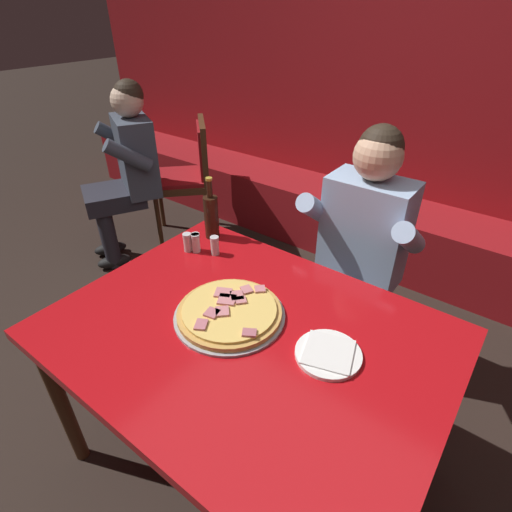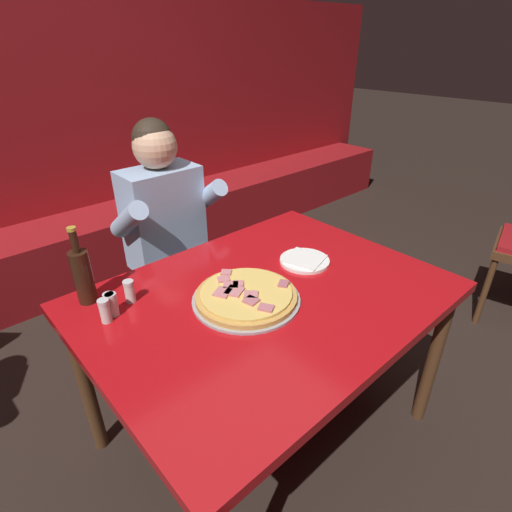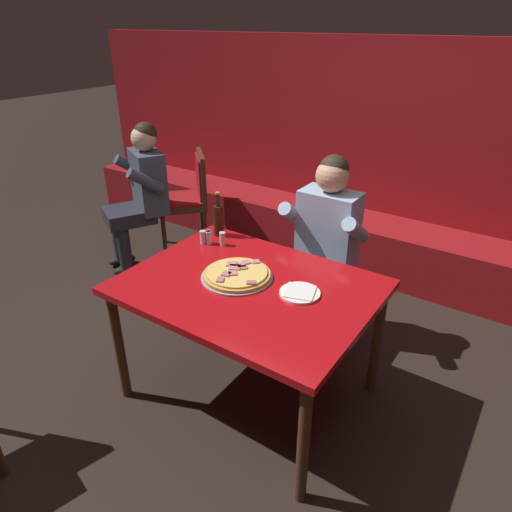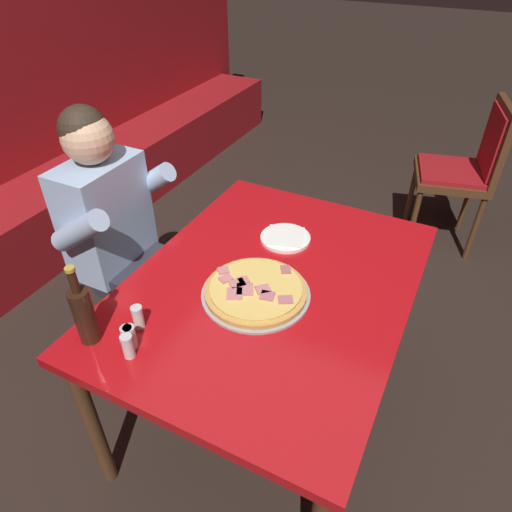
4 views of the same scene
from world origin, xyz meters
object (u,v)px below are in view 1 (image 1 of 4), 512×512
Objects in this scene: shaker_red_pepper_flakes at (188,243)px; dining_chair_far_right at (189,171)px; beer_bottle at (211,215)px; shaker_oregano at (196,243)px; main_dining_table at (247,346)px; pizza at (230,312)px; diner_seated_blue_shirt at (355,253)px; shaker_parmesan at (196,244)px; plate_white_paper at (328,354)px; diner_standing_companion at (126,168)px; shaker_black_pepper at (215,246)px.

shaker_red_pepper_flakes is 1.51m from dining_chair_far_right.
shaker_oregano is (0.03, -0.14, -0.07)m from beer_bottle.
shaker_oregano reaches higher than main_dining_table.
diner_seated_blue_shirt is (0.14, 0.73, -0.07)m from pizza.
beer_bottle is at bearing 142.12° from main_dining_table.
beer_bottle is at bearing 101.20° from shaker_oregano.
main_dining_table is at bearing -25.10° from shaker_red_pepper_flakes.
shaker_parmesan reaches higher than pizza.
plate_white_paper is 0.79m from shaker_oregano.
shaker_black_pepper is at bearing -21.57° from diner_standing_companion.
beer_bottle is 0.17m from shaker_red_pepper_flakes.
shaker_black_pepper is at bearing 143.92° from main_dining_table.
plate_white_paper is 2.44× the size of shaker_black_pepper.
shaker_red_pepper_flakes is at bearing 167.38° from plate_white_paper.
main_dining_table is 0.68m from beer_bottle.
shaker_parmesan is 1.52m from dining_chair_far_right.
beer_bottle reaches higher than pizza.
main_dining_table is 15.24× the size of shaker_black_pepper.
diner_seated_blue_shirt is (0.05, 0.75, 0.02)m from main_dining_table.
dining_chair_far_right is at bearing 146.66° from plate_white_paper.
shaker_black_pepper is (0.09, 0.03, 0.00)m from shaker_oregano.
diner_standing_companion reaches higher than dining_chair_far_right.
diner_standing_companion reaches higher than shaker_black_pepper.
dining_chair_far_right is at bearing 139.88° from shaker_black_pepper.
diner_standing_companion is (-1.18, 0.56, -0.09)m from shaker_red_pepper_flakes.
plate_white_paper is 2.23m from dining_chair_far_right.
main_dining_table is at bearing -12.54° from pizza.
plate_white_paper is at bearing -72.10° from diner_seated_blue_shirt.
pizza is 0.31× the size of diner_standing_companion.
plate_white_paper is 0.81m from shaker_red_pepper_flakes.
shaker_parmesan and shaker_black_pepper have the same top height.
beer_bottle reaches higher than dining_chair_far_right.
shaker_black_pepper is at bearing 138.80° from pizza.
shaker_oregano is 0.04m from shaker_red_pepper_flakes.
diner_seated_blue_shirt is at bearing 107.90° from plate_white_paper.
shaker_red_pepper_flakes is (-0.43, 0.22, 0.02)m from pizza.
plate_white_paper is 2.11m from diner_standing_companion.
diner_standing_companion is at bearing 154.50° from shaker_red_pepper_flakes.
diner_standing_companion is (-1.21, 0.55, -0.09)m from shaker_parmesan.
main_dining_table is at bearing -37.88° from beer_bottle.
shaker_oregano and shaker_red_pepper_flakes have the same top height.
diner_standing_companion reaches higher than plate_white_paper.
pizza is 1.96m from dining_chair_far_right.
dining_chair_far_right is at bearing 139.65° from pizza.
beer_bottle is at bearing 156.98° from plate_white_paper.
shaker_parmesan is 0.04m from shaker_red_pepper_flakes.
diner_standing_companion is at bearing 155.92° from shaker_oregano.
diner_seated_blue_shirt is (-0.22, 0.69, -0.06)m from plate_white_paper.
beer_bottle reaches higher than shaker_parmesan.
shaker_red_pepper_flakes is at bearing 152.49° from pizza.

